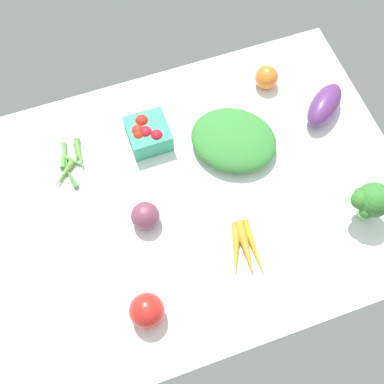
% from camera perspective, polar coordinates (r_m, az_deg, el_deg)
% --- Properties ---
extents(tablecloth, '(1.04, 0.76, 0.02)m').
position_cam_1_polar(tablecloth, '(1.25, 0.00, -0.59)').
color(tablecloth, white).
rests_on(tablecloth, ground).
extents(leafy_greens_clump, '(0.28, 0.28, 0.06)m').
position_cam_1_polar(leafy_greens_clump, '(1.28, 4.67, 5.84)').
color(leafy_greens_clump, '#337C33').
rests_on(leafy_greens_clump, tablecloth).
extents(okra_pile, '(0.11, 0.14, 0.02)m').
position_cam_1_polar(okra_pile, '(1.30, -13.39, 3.19)').
color(okra_pile, '#56893B').
rests_on(okra_pile, tablecloth).
extents(bell_pepper_red, '(0.09, 0.09, 0.08)m').
position_cam_1_polar(bell_pepper_red, '(1.11, -5.07, -13.06)').
color(bell_pepper_red, red).
rests_on(bell_pepper_red, tablecloth).
extents(broccoli_head, '(0.09, 0.08, 0.12)m').
position_cam_1_polar(broccoli_head, '(1.21, 19.40, -0.96)').
color(broccoli_head, '#98CE81').
rests_on(broccoli_head, tablecloth).
extents(carrot_bunch, '(0.09, 0.15, 0.03)m').
position_cam_1_polar(carrot_bunch, '(1.18, 5.93, -6.35)').
color(carrot_bunch, orange).
rests_on(carrot_bunch, tablecloth).
extents(eggplant, '(0.15, 0.14, 0.07)m').
position_cam_1_polar(eggplant, '(1.37, 14.57, 9.36)').
color(eggplant, '#582E6D').
rests_on(eggplant, tablecloth).
extents(berry_basket, '(0.10, 0.10, 0.07)m').
position_cam_1_polar(berry_basket, '(1.28, -4.98, 6.55)').
color(berry_basket, '#389D79').
rests_on(berry_basket, tablecloth).
extents(red_onion_near_basket, '(0.07, 0.07, 0.07)m').
position_cam_1_polar(red_onion_near_basket, '(1.18, -5.24, -2.67)').
color(red_onion_near_basket, brown).
rests_on(red_onion_near_basket, tablecloth).
extents(heirloom_tomato_orange, '(0.06, 0.06, 0.06)m').
position_cam_1_polar(heirloom_tomato_orange, '(1.40, 8.32, 12.57)').
color(heirloom_tomato_orange, orange).
rests_on(heirloom_tomato_orange, tablecloth).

